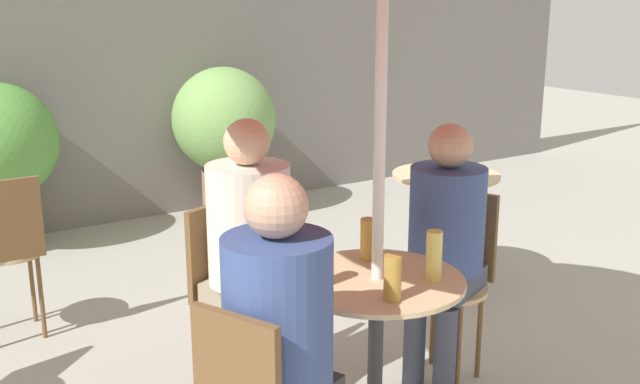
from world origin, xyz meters
TOP-DOWN VIEW (x-y plane):
  - storefront_wall at (0.00, 3.57)m, footprint 10.00×0.06m
  - cafe_table_near at (-0.08, -0.07)m, footprint 0.68×0.68m
  - cafe_table_far at (1.29, 1.07)m, footprint 0.64×0.64m
  - bistro_chair_0 at (0.61, 0.23)m, footprint 0.41×0.40m
  - bistro_chair_1 at (-0.38, 0.62)m, footprint 0.40×0.41m
  - bistro_chair_3 at (-1.08, 1.74)m, footprint 0.37×0.37m
  - seated_person_0 at (0.48, 0.17)m, footprint 0.41×0.39m
  - seated_person_1 at (-0.32, 0.49)m, footprint 0.41×0.43m
  - seated_person_2 at (-0.64, -0.31)m, footprint 0.42×0.40m
  - beer_glass_0 at (0.02, 0.12)m, footprint 0.07×0.07m
  - beer_glass_1 at (-0.28, -0.00)m, footprint 0.07×0.07m
  - beer_glass_2 at (-0.16, -0.26)m, footprint 0.06×0.06m
  - beer_glass_3 at (0.09, -0.19)m, footprint 0.06×0.06m
  - potted_plant_1 at (0.87, 3.24)m, footprint 0.83×0.83m

SIDE VIEW (x-z plane):
  - cafe_table_far at x=1.29m, z-range 0.18..0.91m
  - bistro_chair_0 at x=0.61m, z-range 0.10..1.00m
  - bistro_chair_1 at x=-0.38m, z-range 0.10..1.00m
  - bistro_chair_3 at x=-1.08m, z-range 0.10..1.00m
  - cafe_table_near at x=-0.08m, z-range 0.19..0.92m
  - seated_person_0 at x=0.48m, z-range 0.12..1.37m
  - potted_plant_1 at x=0.87m, z-range 0.13..1.35m
  - seated_person_2 at x=-0.64m, z-range 0.12..1.39m
  - seated_person_1 at x=-0.32m, z-range 0.12..1.41m
  - beer_glass_1 at x=-0.28m, z-range 0.74..0.88m
  - beer_glass_2 at x=-0.16m, z-range 0.74..0.90m
  - beer_glass_0 at x=0.02m, z-range 0.74..0.91m
  - beer_glass_3 at x=0.09m, z-range 0.74..0.93m
  - storefront_wall at x=0.00m, z-range 0.00..3.00m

